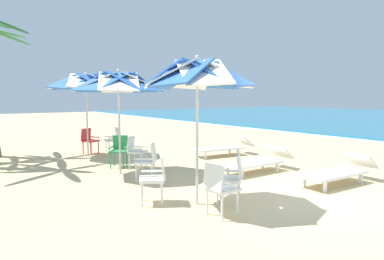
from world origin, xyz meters
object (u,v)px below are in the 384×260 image
object	(u,v)px
beach_umbrella_2	(86,83)
sun_lounger_2	(258,161)
beach_umbrella_0	(197,76)
beach_umbrella_1	(118,83)
plastic_chair_7	(89,139)
sun_lounger_3	(223,147)
plastic_chair_4	(119,149)
sun_lounger_1	(339,171)
plastic_chair_0	(156,176)
plastic_chair_2	(232,176)
plastic_chair_1	(219,186)
plastic_chair_5	(135,150)
plastic_chair_3	(148,160)
plastic_chair_6	(114,138)

from	to	relation	value
beach_umbrella_2	sun_lounger_2	bearing A→B (deg)	30.76
beach_umbrella_0	beach_umbrella_1	distance (m)	3.02
plastic_chair_7	sun_lounger_3	xyz separation A→B (m)	(2.93, 3.48, -0.22)
beach_umbrella_2	sun_lounger_2	world-z (taller)	beach_umbrella_2
beach_umbrella_1	beach_umbrella_2	bearing A→B (deg)	176.72
plastic_chair_7	beach_umbrella_2	bearing A→B (deg)	-22.53
beach_umbrella_1	plastic_chair_4	xyz separation A→B (m)	(-0.87, 0.35, -1.76)
beach_umbrella_1	sun_lounger_1	bearing A→B (deg)	44.21
beach_umbrella_1	sun_lounger_1	world-z (taller)	beach_umbrella_1
sun_lounger_3	beach_umbrella_1	bearing A→B (deg)	-81.75
plastic_chair_7	sun_lounger_3	world-z (taller)	plastic_chair_7
plastic_chair_4	sun_lounger_3	bearing A→B (deg)	85.00
plastic_chair_0	plastic_chair_2	size ratio (longest dim) A/B	1.00
plastic_chair_1	plastic_chair_2	xyz separation A→B (m)	(-0.39, 0.64, 0.00)
plastic_chair_1	plastic_chair_5	bearing A→B (deg)	172.45
plastic_chair_4	plastic_chair_5	bearing A→B (deg)	37.75
plastic_chair_5	sun_lounger_3	world-z (taller)	plastic_chair_5
beach_umbrella_1	sun_lounger_2	bearing A→B (deg)	59.18
plastic_chair_3	sun_lounger_3	bearing A→B (deg)	113.50
plastic_chair_3	plastic_chair_5	world-z (taller)	same
beach_umbrella_0	plastic_chair_1	size ratio (longest dim) A/B	3.05
plastic_chair_1	plastic_chair_5	distance (m)	4.24
plastic_chair_2	plastic_chair_4	world-z (taller)	same
plastic_chair_4	plastic_chair_5	distance (m)	0.49
plastic_chair_2	plastic_chair_6	distance (m)	6.58
plastic_chair_5	plastic_chair_6	bearing A→B (deg)	169.20
sun_lounger_1	plastic_chair_3	bearing A→B (deg)	-128.72
plastic_chair_1	plastic_chair_5	size ratio (longest dim) A/B	1.00
sun_lounger_3	beach_umbrella_2	bearing A→B (deg)	-123.34
plastic_chair_0	plastic_chair_3	xyz separation A→B (m)	(-1.53, 0.66, 0.00)
plastic_chair_2	plastic_chair_6	world-z (taller)	same
plastic_chair_4	plastic_chair_7	world-z (taller)	same
plastic_chair_6	sun_lounger_2	bearing A→B (deg)	20.11
sun_lounger_3	plastic_chair_3	bearing A→B (deg)	-66.50
plastic_chair_2	plastic_chair_7	distance (m)	6.83
plastic_chair_6	beach_umbrella_0	bearing A→B (deg)	-9.16
beach_umbrella_1	plastic_chair_7	bearing A→B (deg)	173.78
plastic_chair_0	beach_umbrella_2	xyz separation A→B (m)	(-5.53, 0.58, 1.88)
plastic_chair_3	plastic_chair_7	xyz separation A→B (m)	(-4.50, 0.13, 0.00)
plastic_chair_2	plastic_chair_4	bearing A→B (deg)	-174.80
plastic_chair_1	sun_lounger_3	xyz separation A→B (m)	(-4.29, 3.77, -0.22)
plastic_chair_5	beach_umbrella_0	bearing A→B (deg)	-7.85
plastic_chair_5	plastic_chair_6	distance (m)	2.81
plastic_chair_6	sun_lounger_1	distance (m)	7.33
plastic_chair_2	beach_umbrella_1	size ratio (longest dim) A/B	0.33
plastic_chair_5	sun_lounger_2	xyz separation A→B (m)	(2.28, 2.37, -0.22)
plastic_chair_5	sun_lounger_3	distance (m)	3.22
beach_umbrella_2	sun_lounger_1	bearing A→B (deg)	27.09
beach_umbrella_0	plastic_chair_3	world-z (taller)	beach_umbrella_0
sun_lounger_1	beach_umbrella_1	bearing A→B (deg)	-135.79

